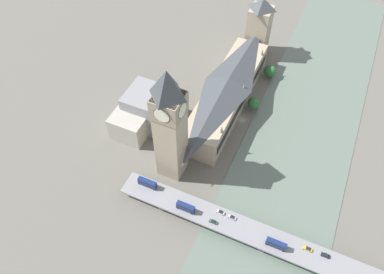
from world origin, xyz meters
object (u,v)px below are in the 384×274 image
(clock_tower, at_px, (170,123))
(car_northbound_mid, at_px, (325,255))
(car_southbound_mid, at_px, (308,249))
(double_decker_bus_lead, at_px, (147,183))
(double_decker_bus_mid, at_px, (276,244))
(car_northbound_lead, at_px, (213,222))
(car_southbound_lead, at_px, (232,217))
(road_bridge, at_px, (265,238))
(parliament_hall, at_px, (227,92))
(victoria_tower, at_px, (259,28))
(double_decker_bus_rear, at_px, (186,207))
(car_southbound_extra, at_px, (221,212))

(clock_tower, height_order, car_northbound_mid, clock_tower)
(car_northbound_mid, bearing_deg, car_southbound_mid, 1.32)
(car_northbound_mid, bearing_deg, double_decker_bus_lead, 0.20)
(double_decker_bus_mid, bearing_deg, car_southbound_mid, -161.56)
(car_northbound_lead, height_order, car_southbound_lead, same)
(car_northbound_lead, bearing_deg, road_bridge, -173.32)
(parliament_hall, relative_size, victoria_tower, 2.05)
(double_decker_bus_lead, height_order, car_northbound_mid, double_decker_bus_lead)
(double_decker_bus_rear, distance_m, car_southbound_lead, 24.53)
(victoria_tower, distance_m, car_northbound_lead, 150.13)
(car_northbound_lead, bearing_deg, double_decker_bus_lead, -7.69)
(car_northbound_lead, bearing_deg, parliament_hall, -73.47)
(road_bridge, bearing_deg, car_southbound_lead, -9.30)
(double_decker_bus_mid, height_order, double_decker_bus_rear, double_decker_bus_rear)
(parliament_hall, distance_m, double_decker_bus_mid, 102.78)
(victoria_tower, xyz_separation_m, car_southbound_mid, (-72.80, 141.39, -16.17))
(clock_tower, relative_size, double_decker_bus_lead, 6.80)
(double_decker_bus_mid, bearing_deg, victoria_tower, -68.39)
(car_southbound_mid, bearing_deg, parliament_hall, -47.67)
(road_bridge, bearing_deg, double_decker_bus_rear, 3.22)
(parliament_hall, distance_m, double_decker_bus_lead, 81.62)
(parliament_hall, distance_m, victoria_tower, 62.38)
(road_bridge, bearing_deg, victoria_tower, -70.01)
(double_decker_bus_mid, height_order, car_northbound_lead, double_decker_bus_mid)
(victoria_tower, height_order, road_bridge, victoria_tower)
(car_northbound_mid, relative_size, car_southbound_extra, 0.97)
(parliament_hall, relative_size, double_decker_bus_lead, 9.14)
(car_northbound_lead, relative_size, car_northbound_mid, 1.06)
(double_decker_bus_mid, height_order, car_northbound_mid, double_decker_bus_mid)
(victoria_tower, xyz_separation_m, double_decker_bus_mid, (-57.98, 146.34, -14.15))
(double_decker_bus_rear, bearing_deg, car_northbound_lead, 177.33)
(road_bridge, relative_size, double_decker_bus_mid, 15.70)
(road_bridge, bearing_deg, car_northbound_lead, 6.68)
(victoria_tower, xyz_separation_m, car_southbound_lead, (-33.35, 140.82, -16.13))
(double_decker_bus_lead, height_order, double_decker_bus_mid, double_decker_bus_lead)
(car_northbound_mid, height_order, car_southbound_extra, car_southbound_extra)
(car_southbound_lead, height_order, car_southbound_extra, car_southbound_extra)
(car_northbound_mid, xyz_separation_m, car_southbound_extra, (54.35, -0.65, 0.04))
(parliament_hall, xyz_separation_m, car_southbound_mid, (-72.75, 79.87, -5.91))
(clock_tower, height_order, double_decker_bus_lead, clock_tower)
(clock_tower, xyz_separation_m, double_decker_bus_lead, (5.70, 19.22, -31.79))
(car_southbound_extra, bearing_deg, car_southbound_lead, 177.67)
(car_southbound_mid, bearing_deg, double_decker_bus_mid, 18.44)
(clock_tower, bearing_deg, car_southbound_lead, 156.85)
(double_decker_bus_lead, xyz_separation_m, double_decker_bus_mid, (-73.59, 4.80, -0.09))
(car_southbound_mid, distance_m, car_southbound_extra, 45.95)
(car_northbound_lead, bearing_deg, car_southbound_extra, -102.30)
(clock_tower, bearing_deg, road_bridge, 160.86)
(double_decker_bus_mid, distance_m, car_southbound_extra, 31.70)
(victoria_tower, relative_size, road_bridge, 0.30)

